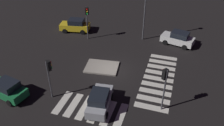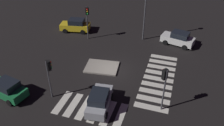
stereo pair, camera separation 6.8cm
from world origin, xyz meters
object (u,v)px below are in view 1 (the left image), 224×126
at_px(traffic_light_west, 87,16).
at_px(traffic_light_south, 49,70).
at_px(car_yellow, 75,25).
at_px(car_silver, 100,100).
at_px(traffic_island, 102,67).
at_px(traffic_light_east, 165,80).
at_px(car_white, 178,38).
at_px(car_green, 7,89).

relative_size(traffic_light_west, traffic_light_south, 1.13).
height_order(car_yellow, car_silver, car_yellow).
bearing_deg(traffic_light_west, traffic_island, -6.63).
height_order(traffic_island, traffic_light_east, traffic_light_east).
xyz_separation_m(traffic_island, traffic_light_east, (7.36, -4.59, 3.20)).
distance_m(traffic_island, car_white, 11.52).
relative_size(car_white, traffic_light_west, 0.98).
xyz_separation_m(traffic_island, car_green, (-7.04, -7.40, 0.80)).
bearing_deg(traffic_light_east, car_green, 47.25).
distance_m(traffic_island, traffic_light_south, 7.35).
xyz_separation_m(car_green, car_white, (14.88, 15.80, 0.03)).
distance_m(traffic_island, car_green, 10.25).
bearing_deg(traffic_light_south, traffic_island, 9.74).
bearing_deg(car_white, traffic_light_west, 24.12).
bearing_deg(traffic_light_east, car_white, -55.96).
xyz_separation_m(traffic_light_west, traffic_light_east, (11.63, -10.80, -0.21)).
bearing_deg(car_green, traffic_light_south, -151.02).
bearing_deg(car_yellow, car_silver, 112.62).
xyz_separation_m(car_white, car_yellow, (-14.91, -0.36, 0.01)).
bearing_deg(traffic_light_south, traffic_light_west, 41.35).
distance_m(car_yellow, traffic_light_south, 14.90).
relative_size(car_silver, traffic_light_west, 0.92).
bearing_deg(car_silver, car_white, -28.64).
distance_m(traffic_light_west, traffic_light_south, 12.39).
height_order(car_green, traffic_light_west, traffic_light_west).
bearing_deg(car_white, traffic_light_south, 67.51).
height_order(car_green, traffic_light_east, traffic_light_east).
bearing_deg(traffic_light_west, traffic_light_east, 5.98).
height_order(car_silver, traffic_light_east, traffic_light_east).
xyz_separation_m(car_yellow, traffic_light_east, (14.42, -12.62, 2.36)).
bearing_deg(traffic_light_east, traffic_light_south, 44.54).
relative_size(car_green, car_yellow, 0.96).
distance_m(traffic_light_west, traffic_light_east, 15.87).
xyz_separation_m(traffic_island, car_yellow, (-7.07, 8.03, 0.84)).
xyz_separation_m(car_green, car_yellow, (-0.03, 15.44, 0.04)).
distance_m(car_yellow, traffic_light_west, 4.21).
bearing_deg(car_green, traffic_light_west, -89.93).
height_order(car_white, car_yellow, car_yellow).
bearing_deg(car_silver, car_green, 90.93).
bearing_deg(traffic_island, traffic_light_east, -31.95).
bearing_deg(car_yellow, car_green, 80.09).
bearing_deg(car_silver, traffic_light_east, -80.39).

